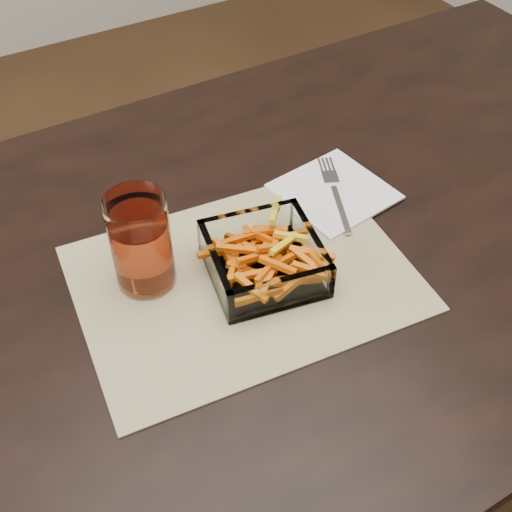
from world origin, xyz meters
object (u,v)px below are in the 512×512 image
object	(u,v)px
dining_table	(299,269)
fork	(335,191)
glass_bowl	(264,261)
tumbler	(141,245)

from	to	relation	value
dining_table	fork	xyz separation A→B (m)	(0.09, 0.04, 0.10)
dining_table	glass_bowl	size ratio (longest dim) A/B	9.25
tumbler	fork	bearing A→B (deg)	3.46
tumbler	glass_bowl	bearing A→B (deg)	-26.18
dining_table	fork	world-z (taller)	fork
glass_bowl	fork	distance (m)	0.21
dining_table	glass_bowl	xyz separation A→B (m)	(-0.10, -0.05, 0.11)
tumbler	fork	distance (m)	0.33
dining_table	tumbler	world-z (taller)	tumbler
glass_bowl	tumbler	xyz separation A→B (m)	(-0.14, 0.07, 0.04)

